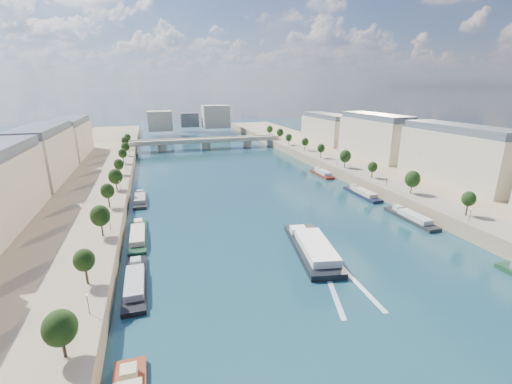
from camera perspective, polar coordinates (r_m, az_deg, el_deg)
ground at (r=142.50m, az=-0.24°, el=-1.15°), size 700.00×700.00×0.00m
quay_left at (r=140.24m, az=-29.73°, el=-2.73°), size 44.00×520.00×5.00m
quay_right at (r=175.73m, az=22.87°, el=1.86°), size 44.00×520.00×5.00m
pave_left at (r=136.71m, az=-23.78°, el=-1.23°), size 14.00×520.00×0.10m
pave_right at (r=166.04m, az=18.97°, el=2.37°), size 14.00×520.00×0.10m
trees_left at (r=136.91m, az=-23.14°, el=1.25°), size 4.80×268.80×8.26m
trees_right at (r=171.70m, az=16.67°, el=4.91°), size 4.80×268.80×8.26m
lamps_left at (r=125.89m, az=-22.37°, el=-1.26°), size 0.36×200.36×4.28m
lamps_right at (r=166.85m, az=16.81°, el=3.61°), size 0.36×200.36×4.28m
buildings_left at (r=151.55m, az=-34.37°, el=3.37°), size 16.00×226.00×23.20m
buildings_right at (r=190.28m, az=24.13°, el=7.11°), size 16.00×226.00×23.20m
skyline at (r=352.92m, az=-10.29°, el=11.98°), size 79.00×42.00×22.00m
bridge at (r=261.43m, az=-8.30°, el=8.24°), size 112.00×12.00×8.15m
tour_barge at (r=98.89m, az=9.38°, el=-9.16°), size 14.57×33.08×4.34m
wake at (r=86.93m, az=14.25°, el=-14.39°), size 12.07×26.03×0.04m
moored_barges_left at (r=86.66m, az=-19.49°, el=-14.37°), size 5.00×153.06×3.60m
moored_barges_right at (r=127.69m, az=26.06°, el=-4.79°), size 5.00×157.50×3.60m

